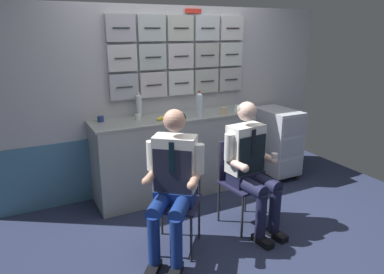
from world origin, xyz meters
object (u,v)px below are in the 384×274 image
water_bottle_tall (139,105)px  crew_member_right (251,162)px  service_trolley (276,140)px  folding_chair_left (178,189)px  coffee_cup_white (101,119)px  crew_member_left (173,178)px  folding_chair_right (239,173)px  snack_banana (162,118)px

water_bottle_tall → crew_member_right: bearing=-61.1°
service_trolley → folding_chair_left: service_trolley is taller
folding_chair_left → crew_member_right: (0.72, -0.08, 0.16)m
service_trolley → coffee_cup_white: 2.29m
crew_member_left → coffee_cup_white: (-0.29, 1.23, 0.27)m
folding_chair_right → service_trolley: bearing=34.8°
folding_chair_left → folding_chair_right: same height
folding_chair_left → folding_chair_right: 0.71m
crew_member_right → coffee_cup_white: crew_member_right is taller
water_bottle_tall → coffee_cup_white: 0.46m
snack_banana → folding_chair_left: bearing=-104.4°
folding_chair_left → snack_banana: 1.01m
crew_member_right → folding_chair_right: bearing=96.3°
service_trolley → snack_banana: 1.68m
water_bottle_tall → folding_chair_left: bearing=-92.7°
folding_chair_left → folding_chair_right: (0.71, 0.08, 0.00)m
folding_chair_left → snack_banana: bearing=75.6°
snack_banana → water_bottle_tall: bearing=123.9°
crew_member_left → snack_banana: crew_member_left is taller
service_trolley → folding_chair_left: size_ratio=1.05×
folding_chair_left → crew_member_left: 0.24m
folding_chair_right → snack_banana: bearing=121.0°
service_trolley → folding_chair_right: service_trolley is taller
service_trolley → crew_member_left: size_ratio=0.71×
coffee_cup_white → crew_member_left: bearing=-76.7°
crew_member_left → water_bottle_tall: size_ratio=4.52×
crew_member_left → folding_chair_right: bearing=14.2°
coffee_cup_white → folding_chair_right: bearing=-43.1°
service_trolley → crew_member_left: (-1.93, -0.99, 0.22)m
folding_chair_left → water_bottle_tall: (0.05, 1.14, 0.55)m
crew_member_left → service_trolley: bearing=27.1°
crew_member_right → folding_chair_left: bearing=173.5°
folding_chair_right → water_bottle_tall: water_bottle_tall is taller
water_bottle_tall → service_trolley: bearing=-8.8°
crew_member_left → water_bottle_tall: (0.15, 1.26, 0.37)m
folding_chair_right → snack_banana: snack_banana is taller
folding_chair_left → coffee_cup_white: size_ratio=12.28×
crew_member_right → coffee_cup_white: (-1.12, 1.19, 0.28)m
folding_chair_right → water_bottle_tall: size_ratio=3.02×
crew_member_right → water_bottle_tall: size_ratio=4.45×
water_bottle_tall → snack_banana: (0.17, -0.26, -0.11)m
service_trolley → folding_chair_left: (-1.83, -0.86, 0.04)m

